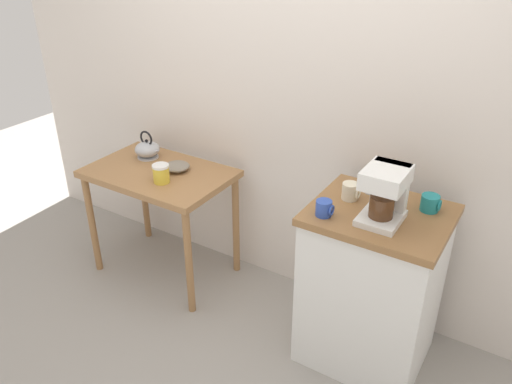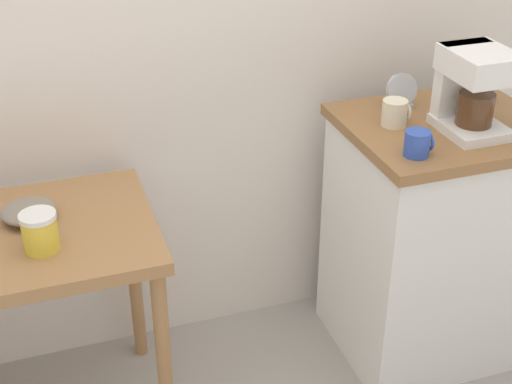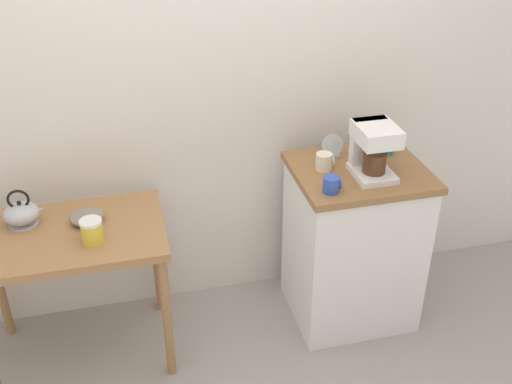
{
  "view_description": "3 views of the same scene",
  "coord_description": "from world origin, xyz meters",
  "px_view_note": "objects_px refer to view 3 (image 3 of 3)",
  "views": [
    {
      "loc": [
        1.28,
        -2.09,
        2.09
      ],
      "look_at": [
        0.02,
        -0.05,
        0.81
      ],
      "focal_mm": 35.96,
      "sensor_mm": 36.0,
      "label": 1
    },
    {
      "loc": [
        -0.57,
        -1.84,
        1.83
      ],
      "look_at": [
        0.03,
        -0.08,
        0.78
      ],
      "focal_mm": 51.27,
      "sensor_mm": 36.0,
      "label": 2
    },
    {
      "loc": [
        -0.43,
        -2.42,
        2.29
      ],
      "look_at": [
        0.16,
        -0.05,
        0.84
      ],
      "focal_mm": 42.81,
      "sensor_mm": 36.0,
      "label": 3
    }
  ],
  "objects_px": {
    "teakettle": "(22,213)",
    "mug_small_cream": "(324,162)",
    "table_clock": "(333,147)",
    "canister_enamel": "(92,231)",
    "coffee_maker": "(373,147)",
    "mug_dark_teal": "(386,146)",
    "mug_blue": "(332,185)",
    "bowl_stoneware": "(87,217)"
  },
  "relations": [
    {
      "from": "bowl_stoneware",
      "to": "mug_small_cream",
      "type": "xyz_separation_m",
      "value": [
        1.13,
        -0.04,
        0.16
      ]
    },
    {
      "from": "table_clock",
      "to": "mug_dark_teal",
      "type": "bearing_deg",
      "value": -4.68
    },
    {
      "from": "canister_enamel",
      "to": "coffee_maker",
      "type": "bearing_deg",
      "value": 1.29
    },
    {
      "from": "teakettle",
      "to": "mug_small_cream",
      "type": "relative_size",
      "value": 2.24
    },
    {
      "from": "canister_enamel",
      "to": "mug_dark_teal",
      "type": "height_order",
      "value": "mug_dark_teal"
    },
    {
      "from": "bowl_stoneware",
      "to": "teakettle",
      "type": "distance_m",
      "value": 0.29
    },
    {
      "from": "mug_small_cream",
      "to": "mug_blue",
      "type": "relative_size",
      "value": 1.06
    },
    {
      "from": "mug_dark_teal",
      "to": "teakettle",
      "type": "bearing_deg",
      "value": 179.92
    },
    {
      "from": "teakettle",
      "to": "table_clock",
      "type": "height_order",
      "value": "table_clock"
    },
    {
      "from": "teakettle",
      "to": "coffee_maker",
      "type": "bearing_deg",
      "value": -6.78
    },
    {
      "from": "teakettle",
      "to": "mug_dark_teal",
      "type": "height_order",
      "value": "mug_dark_teal"
    },
    {
      "from": "canister_enamel",
      "to": "teakettle",
      "type": "bearing_deg",
      "value": 144.26
    },
    {
      "from": "bowl_stoneware",
      "to": "mug_small_cream",
      "type": "distance_m",
      "value": 1.14
    },
    {
      "from": "bowl_stoneware",
      "to": "mug_blue",
      "type": "distance_m",
      "value": 1.13
    },
    {
      "from": "coffee_maker",
      "to": "mug_small_cream",
      "type": "height_order",
      "value": "coffee_maker"
    },
    {
      "from": "coffee_maker",
      "to": "mug_small_cream",
      "type": "relative_size",
      "value": 3.01
    },
    {
      "from": "mug_blue",
      "to": "canister_enamel",
      "type": "bearing_deg",
      "value": 175.52
    },
    {
      "from": "canister_enamel",
      "to": "mug_small_cream",
      "type": "height_order",
      "value": "mug_small_cream"
    },
    {
      "from": "bowl_stoneware",
      "to": "mug_dark_teal",
      "type": "xyz_separation_m",
      "value": [
        1.49,
        0.05,
        0.16
      ]
    },
    {
      "from": "mug_dark_teal",
      "to": "bowl_stoneware",
      "type": "bearing_deg",
      "value": -178.03
    },
    {
      "from": "teakettle",
      "to": "mug_blue",
      "type": "bearing_deg",
      "value": -12.5
    },
    {
      "from": "canister_enamel",
      "to": "mug_small_cream",
      "type": "distance_m",
      "value": 1.12
    },
    {
      "from": "teakettle",
      "to": "canister_enamel",
      "type": "bearing_deg",
      "value": -35.74
    },
    {
      "from": "table_clock",
      "to": "bowl_stoneware",
      "type": "bearing_deg",
      "value": -176.51
    },
    {
      "from": "bowl_stoneware",
      "to": "mug_dark_teal",
      "type": "height_order",
      "value": "mug_dark_teal"
    },
    {
      "from": "mug_dark_teal",
      "to": "coffee_maker",
      "type": "bearing_deg",
      "value": -130.45
    },
    {
      "from": "coffee_maker",
      "to": "teakettle",
      "type": "bearing_deg",
      "value": 173.22
    },
    {
      "from": "canister_enamel",
      "to": "mug_small_cream",
      "type": "xyz_separation_m",
      "value": [
        1.11,
        0.13,
        0.14
      ]
    },
    {
      "from": "teakettle",
      "to": "mug_dark_teal",
      "type": "bearing_deg",
      "value": -0.08
    },
    {
      "from": "mug_blue",
      "to": "mug_dark_teal",
      "type": "bearing_deg",
      "value": 37.11
    },
    {
      "from": "mug_blue",
      "to": "table_clock",
      "type": "xyz_separation_m",
      "value": [
        0.12,
        0.32,
        0.02
      ]
    },
    {
      "from": "canister_enamel",
      "to": "mug_blue",
      "type": "height_order",
      "value": "mug_blue"
    },
    {
      "from": "teakettle",
      "to": "table_clock",
      "type": "bearing_deg",
      "value": 0.77
    },
    {
      "from": "teakettle",
      "to": "mug_dark_teal",
      "type": "relative_size",
      "value": 2.1
    },
    {
      "from": "coffee_maker",
      "to": "table_clock",
      "type": "distance_m",
      "value": 0.26
    },
    {
      "from": "teakettle",
      "to": "mug_small_cream",
      "type": "bearing_deg",
      "value": -3.77
    },
    {
      "from": "coffee_maker",
      "to": "mug_blue",
      "type": "height_order",
      "value": "coffee_maker"
    },
    {
      "from": "coffee_maker",
      "to": "bowl_stoneware",
      "type": "bearing_deg",
      "value": 174.07
    },
    {
      "from": "mug_small_cream",
      "to": "mug_dark_teal",
      "type": "height_order",
      "value": "mug_small_cream"
    },
    {
      "from": "teakettle",
      "to": "mug_blue",
      "type": "xyz_separation_m",
      "value": [
        1.37,
        -0.3,
        0.13
      ]
    },
    {
      "from": "table_clock",
      "to": "mug_small_cream",
      "type": "bearing_deg",
      "value": -126.1
    },
    {
      "from": "mug_blue",
      "to": "teakettle",
      "type": "bearing_deg",
      "value": 167.5
    }
  ]
}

